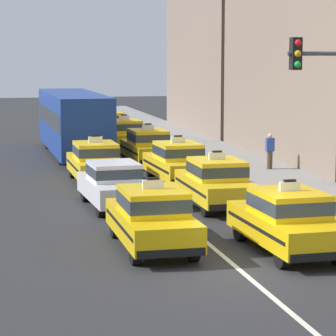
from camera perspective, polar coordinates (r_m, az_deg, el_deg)
ground_plane at (r=19.61m, az=5.23°, el=-7.32°), size 160.00×160.00×0.00m
lane_stripe_left_right at (r=38.77m, az=-3.97°, el=0.36°), size 0.14×80.00×0.01m
sidewalk_curb at (r=35.29m, az=6.33°, el=-0.31°), size 4.00×90.00×0.15m
taxi_left_nearest at (r=21.54m, az=-1.13°, el=-3.48°), size 1.84×4.57×1.96m
sedan_left_second at (r=27.33m, az=-3.88°, el=-1.09°), size 1.99×4.39×1.58m
taxi_left_third at (r=32.70m, az=-5.16°, el=0.46°), size 1.88×4.59×1.96m
bus_left_fourth at (r=41.61m, az=-6.73°, el=3.37°), size 2.71×11.24×3.22m
taxi_right_nearest at (r=21.43m, az=8.44°, el=-3.63°), size 1.94×4.61×1.96m
taxi_right_second at (r=27.45m, az=3.41°, el=-0.98°), size 1.83×4.56×1.96m
taxi_right_third at (r=32.52m, az=0.66°, el=0.45°), size 1.98×4.62×1.96m
taxi_right_fourth at (r=38.06m, az=-1.46°, el=1.56°), size 1.93×4.60×1.96m
taxi_right_fifth at (r=43.78m, az=-3.15°, el=2.41°), size 2.02×4.64×1.96m
taxi_right_sixth at (r=49.62m, az=-4.24°, el=3.06°), size 1.96×4.61×1.96m
pedestrian_near_crosswalk at (r=35.81m, az=7.22°, el=1.21°), size 0.36×0.24×1.58m
fire_hydrant at (r=26.75m, az=9.31°, el=-2.03°), size 0.36×0.22×0.73m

